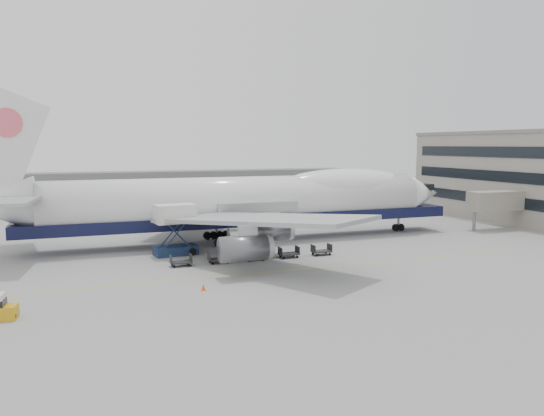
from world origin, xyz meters
name	(u,v)px	position (x,y,z in m)	size (l,w,h in m)	color
ground	(274,259)	(0.00, 0.00, 0.00)	(260.00, 260.00, 0.00)	gray
apron_line	(294,270)	(0.00, -6.00, 0.01)	(60.00, 0.15, 0.01)	gold
hangar	(127,187)	(-10.00, 70.00, 3.50)	(110.00, 8.00, 7.00)	slate
airliner	(248,200)	(0.64, 12.00, 5.62)	(67.00, 55.30, 19.98)	white
catering_truck	(175,227)	(-10.39, 6.14, 3.44)	(5.28, 3.91, 6.11)	#1A2B4E
traffic_cone	(203,287)	(-10.90, -10.47, 0.29)	(0.42, 0.42, 0.62)	#FF490D
dolly_0	(181,261)	(-10.95, -0.11, 0.53)	(2.30, 1.35, 1.30)	#2D2D30
dolly_1	(219,259)	(-6.71, -0.11, 0.53)	(2.30, 1.35, 1.30)	#2D2D30
dolly_2	(255,256)	(-2.47, -0.11, 0.53)	(2.30, 1.35, 1.30)	#2D2D30
dolly_3	(289,253)	(1.77, -0.11, 0.53)	(2.30, 1.35, 1.30)	#2D2D30
dolly_4	(321,251)	(6.01, -0.11, 0.53)	(2.30, 1.35, 1.30)	#2D2D30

